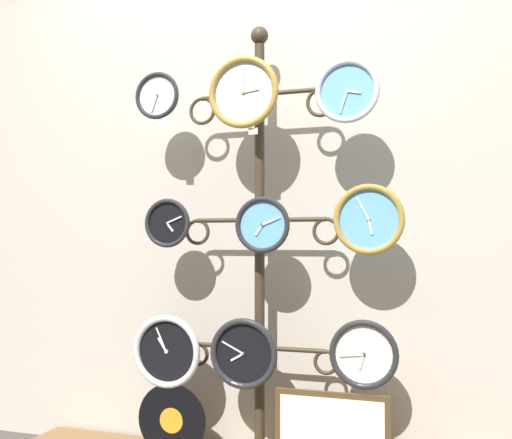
% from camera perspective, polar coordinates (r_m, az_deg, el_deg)
% --- Properties ---
extents(shop_wall, '(4.40, 0.04, 2.80)m').
position_cam_1_polar(shop_wall, '(2.76, 1.35, 6.48)').
color(shop_wall, '#BCB2A3').
rests_on(shop_wall, ground_plane).
extents(display_stand, '(0.70, 0.37, 1.93)m').
position_cam_1_polar(display_stand, '(2.59, 0.34, -7.88)').
color(display_stand, '#382D1E').
rests_on(display_stand, ground_plane).
extents(clock_top_left, '(0.21, 0.04, 0.21)m').
position_cam_1_polar(clock_top_left, '(2.75, -9.36, 11.53)').
color(clock_top_left, silver).
extents(clock_top_center, '(0.31, 0.04, 0.31)m').
position_cam_1_polar(clock_top_center, '(2.57, -1.19, 12.02)').
color(clock_top_center, silver).
extents(clock_top_right, '(0.26, 0.04, 0.26)m').
position_cam_1_polar(clock_top_right, '(2.45, 8.69, 11.98)').
color(clock_top_right, '#60A8DB').
extents(clock_middle_left, '(0.21, 0.04, 0.21)m').
position_cam_1_polar(clock_middle_left, '(2.65, -8.41, -0.34)').
color(clock_middle_left, black).
extents(clock_middle_center, '(0.23, 0.04, 0.23)m').
position_cam_1_polar(clock_middle_center, '(2.46, 0.64, -0.52)').
color(clock_middle_center, '#60A8DB').
extents(clock_middle_right, '(0.28, 0.04, 0.28)m').
position_cam_1_polar(clock_middle_right, '(2.40, 10.69, 0.01)').
color(clock_middle_right, '#60A8DB').
extents(clock_bottom_left, '(0.32, 0.04, 0.32)m').
position_cam_1_polar(clock_bottom_left, '(2.69, -8.49, -12.31)').
color(clock_bottom_left, black).
extents(clock_bottom_center, '(0.29, 0.04, 0.29)m').
position_cam_1_polar(clock_bottom_center, '(2.53, -1.16, -12.63)').
color(clock_bottom_center, black).
extents(clock_bottom_right, '(0.27, 0.04, 0.27)m').
position_cam_1_polar(clock_bottom_right, '(2.42, 10.23, -12.52)').
color(clock_bottom_right, silver).
extents(vinyl_record, '(0.32, 0.01, 0.32)m').
position_cam_1_polar(vinyl_record, '(2.73, -8.04, -18.42)').
color(vinyl_record, black).
rests_on(vinyl_record, low_shelf).
extents(picture_frame, '(0.46, 0.02, 0.33)m').
position_cam_1_polar(picture_frame, '(2.52, 7.22, -19.64)').
color(picture_frame, '#4C381E').
rests_on(picture_frame, low_shelf).
extents(price_tag_upper, '(0.04, 0.00, 0.03)m').
position_cam_1_polar(price_tag_upper, '(2.71, -8.85, 9.09)').
color(price_tag_upper, white).
extents(price_tag_mid, '(0.04, 0.00, 0.03)m').
position_cam_1_polar(price_tag_mid, '(2.52, -0.28, 8.42)').
color(price_tag_mid, white).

